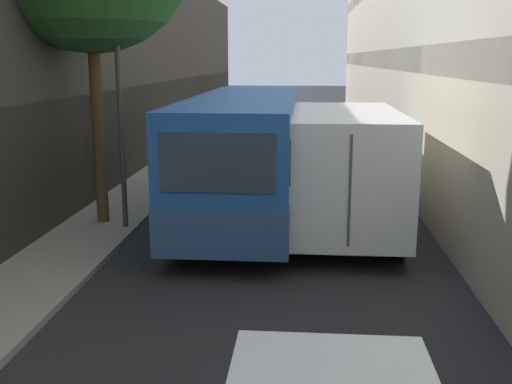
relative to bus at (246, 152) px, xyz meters
name	(u,v)px	position (x,y,z in m)	size (l,w,h in m)	color
ground_plane	(273,218)	(0.71, -0.50, -1.60)	(150.00, 150.00, 0.00)	#232326
sidewalk_left	(116,213)	(-3.29, -0.50, -1.54)	(1.83, 60.00, 0.12)	gray
building_left_shopfront	(29,79)	(-5.30, -0.50, 1.82)	(2.40, 60.00, 7.52)	#423D38
bus	(246,152)	(0.00, 0.00, 0.00)	(2.47, 9.99, 3.01)	#1E519E
box_truck	(339,163)	(2.29, -1.01, -0.08)	(2.44, 7.34, 2.80)	silver
street_lamp	(116,27)	(-2.62, -1.89, 2.97)	(0.36, 0.80, 6.35)	#38383D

